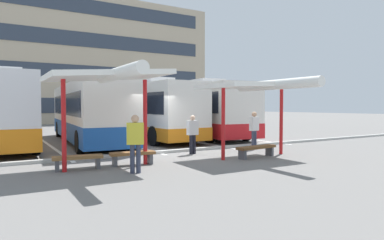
{
  "coord_description": "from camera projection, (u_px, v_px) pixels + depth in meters",
  "views": [
    {
      "loc": [
        -6.05,
        -13.03,
        2.01
      ],
      "look_at": [
        2.74,
        1.75,
        1.29
      ],
      "focal_mm": 31.25,
      "sensor_mm": 36.0,
      "label": 1
    }
  ],
  "objects": [
    {
      "name": "ground_plane",
      "position": [
        158.0,
        153.0,
        14.36
      ],
      "size": [
        160.0,
        160.0,
        0.0
      ],
      "primitive_type": "plane",
      "color": "slate"
    },
    {
      "name": "terminal_building",
      "position": [
        48.0,
        62.0,
        42.65
      ],
      "size": [
        39.11,
        13.66,
        17.94
      ],
      "color": "tan",
      "rests_on": "ground"
    },
    {
      "name": "coach_bus_0",
      "position": [
        5.0,
        112.0,
        16.63
      ],
      "size": [
        2.93,
        10.99,
        3.73
      ],
      "color": "silver",
      "rests_on": "ground"
    },
    {
      "name": "coach_bus_1",
      "position": [
        88.0,
        113.0,
        18.39
      ],
      "size": [
        3.22,
        11.99,
        3.53
      ],
      "color": "silver",
      "rests_on": "ground"
    },
    {
      "name": "coach_bus_2",
      "position": [
        145.0,
        111.0,
        20.39
      ],
      "size": [
        3.11,
        10.43,
        3.61
      ],
      "color": "silver",
      "rests_on": "ground"
    },
    {
      "name": "coach_bus_3",
      "position": [
        196.0,
        111.0,
        22.39
      ],
      "size": [
        3.67,
        11.53,
        3.68
      ],
      "color": "silver",
      "rests_on": "ground"
    },
    {
      "name": "lane_stripe_1",
      "position": [
        47.0,
        144.0,
        17.84
      ],
      "size": [
        0.16,
        14.0,
        0.01
      ],
      "primitive_type": "cube",
      "color": "white",
      "rests_on": "ground"
    },
    {
      "name": "lane_stripe_2",
      "position": [
        114.0,
        140.0,
        19.69
      ],
      "size": [
        0.16,
        14.0,
        0.01
      ],
      "primitive_type": "cube",
      "color": "white",
      "rests_on": "ground"
    },
    {
      "name": "lane_stripe_3",
      "position": [
        169.0,
        137.0,
        21.54
      ],
      "size": [
        0.16,
        14.0,
        0.01
      ],
      "primitive_type": "cube",
      "color": "white",
      "rests_on": "ground"
    },
    {
      "name": "lane_stripe_4",
      "position": [
        215.0,
        135.0,
        23.4
      ],
      "size": [
        0.16,
        14.0,
        0.01
      ],
      "primitive_type": "cube",
      "color": "white",
      "rests_on": "ground"
    },
    {
      "name": "waiting_shelter_0",
      "position": [
        109.0,
        78.0,
        10.5
      ],
      "size": [
        3.65,
        4.42,
        3.19
      ],
      "color": "red",
      "rests_on": "ground"
    },
    {
      "name": "bench_0",
      "position": [
        78.0,
        159.0,
        10.5
      ],
      "size": [
        1.56,
        0.6,
        0.45
      ],
      "color": "brown",
      "rests_on": "ground"
    },
    {
      "name": "bench_1",
      "position": [
        133.0,
        155.0,
        11.38
      ],
      "size": [
        1.56,
        0.59,
        0.45
      ],
      "color": "brown",
      "rests_on": "ground"
    },
    {
      "name": "waiting_shelter_1",
      "position": [
        259.0,
        87.0,
        12.86
      ],
      "size": [
        3.99,
        4.44,
        2.97
      ],
      "color": "red",
      "rests_on": "ground"
    },
    {
      "name": "bench_2",
      "position": [
        256.0,
        149.0,
        13.05
      ],
      "size": [
        1.89,
        0.62,
        0.45
      ],
      "color": "brown",
      "rests_on": "ground"
    },
    {
      "name": "platform_kerb",
      "position": [
        161.0,
        152.0,
        14.15
      ],
      "size": [
        44.0,
        0.24,
        0.12
      ],
      "primitive_type": "cube",
      "color": "#ADADA8",
      "rests_on": "ground"
    },
    {
      "name": "waiting_passenger_0",
      "position": [
        135.0,
        139.0,
        9.95
      ],
      "size": [
        0.55,
        0.38,
        1.75
      ],
      "color": "#33384C",
      "rests_on": "ground"
    },
    {
      "name": "waiting_passenger_1",
      "position": [
        254.0,
        127.0,
        15.56
      ],
      "size": [
        0.54,
        0.35,
        1.75
      ],
      "color": "#33384C",
      "rests_on": "ground"
    },
    {
      "name": "waiting_passenger_2",
      "position": [
        193.0,
        132.0,
        13.95
      ],
      "size": [
        0.48,
        0.26,
        1.63
      ],
      "color": "black",
      "rests_on": "ground"
    }
  ]
}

